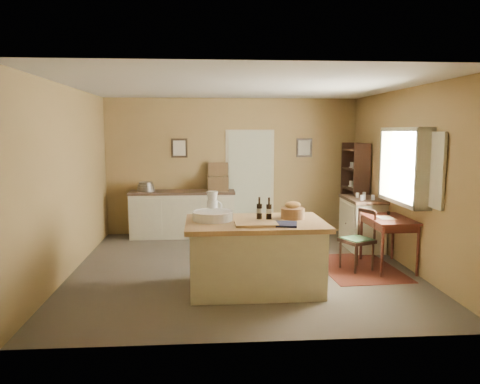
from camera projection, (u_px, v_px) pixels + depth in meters
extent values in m
plane|color=#62594B|center=(242.00, 268.00, 7.08)|extent=(5.00, 5.00, 0.00)
cube|color=olive|center=(232.00, 166.00, 9.37)|extent=(5.00, 0.10, 2.70)
cube|color=olive|center=(263.00, 206.00, 4.43)|extent=(5.00, 0.10, 2.70)
cube|color=olive|center=(69.00, 181.00, 6.72)|extent=(0.10, 5.00, 2.70)
cube|color=olive|center=(406.00, 178.00, 7.08)|extent=(0.10, 5.00, 2.70)
plane|color=silver|center=(242.00, 86.00, 6.72)|extent=(5.00, 5.00, 0.00)
cube|color=#B7BB9D|center=(250.00, 181.00, 9.41)|extent=(0.97, 0.06, 2.11)
cube|color=black|center=(179.00, 148.00, 9.23)|extent=(0.32, 0.02, 0.38)
cube|color=beige|center=(179.00, 148.00, 9.22)|extent=(0.24, 0.01, 0.30)
cube|color=black|center=(304.00, 148.00, 9.41)|extent=(0.32, 0.02, 0.38)
cube|color=beige|center=(304.00, 148.00, 9.40)|extent=(0.24, 0.01, 0.30)
cube|color=#B7AE94|center=(403.00, 202.00, 6.92)|extent=(0.25, 1.32, 0.06)
cube|color=#B7AE94|center=(406.00, 129.00, 6.78)|extent=(0.25, 1.32, 0.06)
cube|color=white|center=(412.00, 166.00, 6.86)|extent=(0.01, 1.20, 1.00)
cube|color=#B7AE94|center=(438.00, 171.00, 6.04)|extent=(0.04, 0.35, 1.00)
cube|color=#B7AE94|center=(388.00, 162.00, 7.67)|extent=(0.04, 0.35, 1.00)
cube|color=#B7AE94|center=(255.00, 258.00, 6.07)|extent=(1.67, 1.05, 0.85)
cube|color=olive|center=(255.00, 223.00, 6.01)|extent=(1.80, 1.18, 0.06)
cylinder|color=white|center=(213.00, 216.00, 6.05)|extent=(0.52, 0.52, 0.11)
cube|color=olive|center=(256.00, 224.00, 5.75)|extent=(0.52, 0.37, 0.03)
cube|color=black|center=(280.00, 224.00, 5.75)|extent=(0.47, 0.41, 0.02)
cylinder|color=olive|center=(293.00, 213.00, 6.17)|extent=(0.31, 0.31, 0.14)
cylinder|color=black|center=(259.00, 208.00, 6.14)|extent=(0.07, 0.07, 0.29)
cylinder|color=black|center=(269.00, 208.00, 6.10)|extent=(0.07, 0.07, 0.29)
cube|color=#B7AE94|center=(183.00, 215.00, 9.12)|extent=(1.99, 0.55, 0.85)
cube|color=#332319|center=(182.00, 192.00, 9.07)|extent=(2.03, 0.58, 0.05)
cube|color=#4A341D|center=(218.00, 184.00, 9.09)|extent=(0.40, 0.30, 0.28)
cylinder|color=#59544F|center=(146.00, 187.00, 9.00)|extent=(0.34, 0.34, 0.18)
cube|color=#461C0E|center=(358.00, 268.00, 7.07)|extent=(1.19, 1.66, 0.01)
cube|color=#34130E|center=(389.00, 219.00, 7.00)|extent=(0.60, 0.98, 0.03)
cube|color=#34130E|center=(389.00, 223.00, 7.01)|extent=(0.54, 0.92, 0.10)
cube|color=silver|center=(386.00, 218.00, 7.00)|extent=(0.22, 0.30, 0.01)
cylinder|color=black|center=(388.00, 213.00, 7.28)|extent=(0.05, 0.05, 0.05)
cylinder|color=#34130E|center=(382.00, 252.00, 6.59)|extent=(0.04, 0.04, 0.72)
cylinder|color=#34130E|center=(418.00, 252.00, 6.63)|extent=(0.04, 0.04, 0.72)
cylinder|color=#34130E|center=(361.00, 238.00, 7.48)|extent=(0.04, 0.04, 0.72)
cylinder|color=#34130E|center=(393.00, 237.00, 7.52)|extent=(0.04, 0.04, 0.72)
cube|color=#B7AE94|center=(362.00, 224.00, 8.22)|extent=(0.54, 0.98, 0.85)
cube|color=#332319|center=(363.00, 199.00, 8.16)|extent=(0.57, 1.02, 0.05)
cylinder|color=silver|center=(364.00, 196.00, 8.00)|extent=(0.24, 0.24, 0.09)
cube|color=black|center=(361.00, 194.00, 8.56)|extent=(0.31, 0.04, 1.83)
cube|color=black|center=(348.00, 188.00, 9.34)|extent=(0.31, 0.04, 1.83)
cube|color=black|center=(362.00, 191.00, 8.96)|extent=(0.02, 0.82, 1.83)
cube|color=black|center=(353.00, 235.00, 9.06)|extent=(0.31, 0.78, 0.03)
cube|color=black|center=(354.00, 212.00, 9.00)|extent=(0.31, 0.78, 0.03)
cube|color=black|center=(355.00, 189.00, 8.94)|extent=(0.31, 0.78, 0.03)
cube|color=black|center=(355.00, 169.00, 8.89)|extent=(0.31, 0.78, 0.03)
cube|color=black|center=(356.00, 150.00, 8.85)|extent=(0.31, 0.78, 0.03)
cylinder|color=white|center=(355.00, 185.00, 8.93)|extent=(0.12, 0.12, 0.11)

